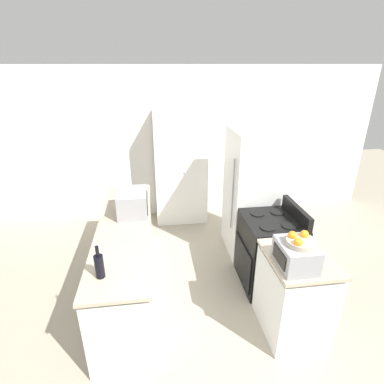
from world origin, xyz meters
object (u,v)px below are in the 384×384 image
object	(u,v)px
stove	(269,251)
microwave	(133,203)
refrigerator	(253,193)
fruit_bowl	(300,241)
pantry_cabinet	(181,168)
wine_bottle	(99,266)
toaster_oven	(296,255)

from	to	relation	value
stove	microwave	size ratio (longest dim) A/B	2.30
refrigerator	microwave	bearing A→B (deg)	-166.81
stove	microwave	distance (m)	1.79
fruit_bowl	pantry_cabinet	bearing A→B (deg)	105.88
microwave	wine_bottle	world-z (taller)	wine_bottle
microwave	wine_bottle	bearing A→B (deg)	-101.04
stove	microwave	xyz separation A→B (m)	(-1.64, 0.40, 0.59)
pantry_cabinet	wine_bottle	world-z (taller)	pantry_cabinet
stove	refrigerator	xyz separation A→B (m)	(0.03, 0.79, 0.45)
refrigerator	pantry_cabinet	bearing A→B (deg)	131.03
stove	wine_bottle	xyz separation A→B (m)	(-1.87, -0.78, 0.56)
wine_bottle	toaster_oven	xyz separation A→B (m)	(1.73, -0.08, 0.00)
fruit_bowl	stove	bearing A→B (deg)	81.86
pantry_cabinet	microwave	size ratio (longest dim) A/B	4.16
refrigerator	wine_bottle	xyz separation A→B (m)	(-1.90, -1.57, 0.11)
stove	fruit_bowl	world-z (taller)	fruit_bowl
stove	toaster_oven	size ratio (longest dim) A/B	2.80
wine_bottle	stove	bearing A→B (deg)	22.71
refrigerator	microwave	size ratio (longest dim) A/B	3.91
pantry_cabinet	toaster_oven	xyz separation A→B (m)	(0.76, -2.73, 0.06)
microwave	wine_bottle	size ratio (longest dim) A/B	1.50
wine_bottle	fruit_bowl	bearing A→B (deg)	-3.03
pantry_cabinet	microwave	distance (m)	1.64
wine_bottle	refrigerator	bearing A→B (deg)	39.66
microwave	toaster_oven	world-z (taller)	microwave
stove	fruit_bowl	bearing A→B (deg)	-98.14
refrigerator	microwave	distance (m)	1.72
toaster_oven	fruit_bowl	bearing A→B (deg)	-33.34
refrigerator	toaster_oven	xyz separation A→B (m)	(-0.17, -1.66, 0.11)
pantry_cabinet	toaster_oven	size ratio (longest dim) A/B	5.07
stove	toaster_oven	bearing A→B (deg)	-99.10
microwave	toaster_oven	distance (m)	1.96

